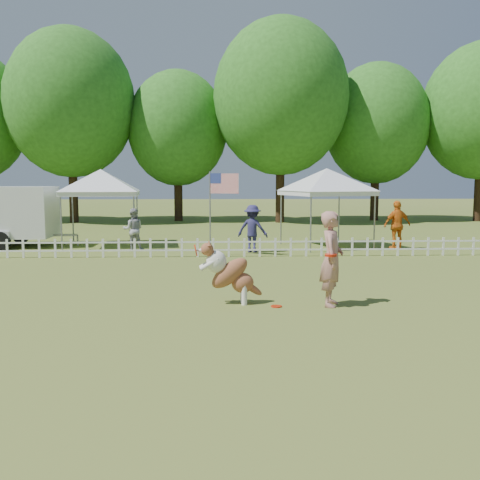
% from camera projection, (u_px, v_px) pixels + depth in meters
% --- Properties ---
extents(ground, '(120.00, 120.00, 0.00)m').
position_uv_depth(ground, '(249.00, 309.00, 10.22)').
color(ground, '#465F1E').
rests_on(ground, ground).
extents(picket_fence, '(22.00, 0.08, 0.60)m').
position_uv_depth(picket_fence, '(237.00, 247.00, 17.13)').
color(picket_fence, white).
rests_on(picket_fence, ground).
extents(handler, '(0.62, 0.77, 1.85)m').
position_uv_depth(handler, '(332.00, 259.00, 10.37)').
color(handler, '#AF7669').
rests_on(handler, ground).
extents(dog, '(1.23, 0.48, 1.24)m').
position_uv_depth(dog, '(231.00, 273.00, 10.54)').
color(dog, brown).
rests_on(dog, ground).
extents(frisbee_on_turf, '(0.25, 0.25, 0.02)m').
position_uv_depth(frisbee_on_turf, '(276.00, 306.00, 10.36)').
color(frisbee_on_turf, red).
rests_on(frisbee_on_turf, ground).
extents(canopy_tent_left, '(2.97, 2.97, 2.79)m').
position_uv_depth(canopy_tent_left, '(102.00, 209.00, 19.85)').
color(canopy_tent_left, white).
rests_on(canopy_tent_left, ground).
extents(canopy_tent_right, '(3.40, 3.40, 2.81)m').
position_uv_depth(canopy_tent_right, '(326.00, 209.00, 19.61)').
color(canopy_tent_right, white).
rests_on(canopy_tent_right, ground).
extents(flag_pole, '(1.01, 0.49, 2.72)m').
position_uv_depth(flag_pole, '(210.00, 214.00, 17.23)').
color(flag_pole, gray).
rests_on(flag_pole, ground).
extents(spectator_a, '(0.77, 0.64, 1.47)m').
position_uv_depth(spectator_a, '(133.00, 230.00, 18.61)').
color(spectator_a, '#99999E').
rests_on(spectator_a, ground).
extents(spectator_b, '(1.18, 0.91, 1.62)m').
position_uv_depth(spectator_b, '(253.00, 229.00, 18.15)').
color(spectator_b, '#292652').
rests_on(spectator_b, ground).
extents(spectator_c, '(1.09, 0.64, 1.74)m').
position_uv_depth(spectator_c, '(397.00, 225.00, 18.89)').
color(spectator_c, orange).
rests_on(spectator_c, ground).
extents(tree_left, '(7.40, 7.40, 12.00)m').
position_uv_depth(tree_left, '(71.00, 118.00, 30.54)').
color(tree_left, '#29611B').
rests_on(tree_left, ground).
extents(tree_center_left, '(6.00, 6.00, 9.80)m').
position_uv_depth(tree_center_left, '(178.00, 139.00, 31.89)').
color(tree_center_left, '#29611B').
rests_on(tree_center_left, ground).
extents(tree_center_right, '(7.60, 7.60, 12.60)m').
position_uv_depth(tree_center_right, '(281.00, 112.00, 30.49)').
color(tree_center_right, '#29611B').
rests_on(tree_center_right, ground).
extents(tree_right, '(6.20, 6.20, 10.40)m').
position_uv_depth(tree_right, '(376.00, 135.00, 32.34)').
color(tree_right, '#29611B').
rests_on(tree_right, ground).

